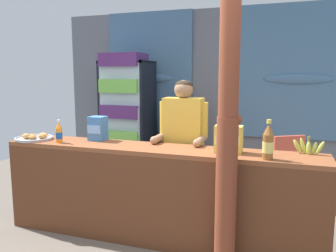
% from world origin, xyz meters
% --- Properties ---
extents(ground_plane, '(7.91, 7.91, 0.00)m').
position_xyz_m(ground_plane, '(0.00, 1.22, 0.00)').
color(ground_plane, '#665B51').
extents(back_wall_curtained, '(5.40, 0.22, 2.63)m').
position_xyz_m(back_wall_curtained, '(0.02, 3.09, 1.36)').
color(back_wall_curtained, slate).
rests_on(back_wall_curtained, ground).
extents(stall_counter, '(3.06, 0.46, 0.91)m').
position_xyz_m(stall_counter, '(-0.12, 0.44, 0.55)').
color(stall_counter, brown).
rests_on(stall_counter, ground).
extents(timber_post, '(0.19, 0.17, 2.54)m').
position_xyz_m(timber_post, '(0.60, 0.20, 1.22)').
color(timber_post, brown).
rests_on(timber_post, ground).
extents(drink_fridge, '(0.75, 0.66, 1.91)m').
position_xyz_m(drink_fridge, '(-1.35, 2.46, 1.05)').
color(drink_fridge, black).
rests_on(drink_fridge, ground).
extents(bottle_shelf_rack, '(0.48, 0.28, 1.19)m').
position_xyz_m(bottle_shelf_rack, '(-0.50, 2.70, 0.62)').
color(bottle_shelf_rack, brown).
rests_on(bottle_shelf_rack, ground).
extents(plastic_lawn_chair, '(0.61, 0.61, 0.86)m').
position_xyz_m(plastic_lawn_chair, '(1.02, 2.02, 0.49)').
color(plastic_lawn_chair, '#E5563D').
rests_on(plastic_lawn_chair, ground).
extents(shopkeeper, '(0.51, 0.42, 1.54)m').
position_xyz_m(shopkeeper, '(0.03, 0.93, 0.97)').
color(shopkeeper, '#28282D').
rests_on(shopkeeper, ground).
extents(soda_bottle_iced_tea, '(0.09, 0.09, 0.32)m').
position_xyz_m(soda_bottle_iced_tea, '(0.90, 0.39, 1.05)').
color(soda_bottle_iced_tea, brown).
rests_on(soda_bottle_iced_tea, stall_counter).
extents(soda_bottle_orange_soda, '(0.07, 0.07, 0.24)m').
position_xyz_m(soda_bottle_orange_soda, '(-1.12, 0.43, 1.01)').
color(soda_bottle_orange_soda, orange).
rests_on(soda_bottle_orange_soda, stall_counter).
extents(snack_box_instant_noodle, '(0.24, 0.14, 0.24)m').
position_xyz_m(snack_box_instant_noodle, '(0.56, 0.54, 1.03)').
color(snack_box_instant_noodle, '#EAD14C').
rests_on(snack_box_instant_noodle, stall_counter).
extents(snack_box_biscuit, '(0.16, 0.16, 0.25)m').
position_xyz_m(snack_box_biscuit, '(-0.82, 0.67, 1.04)').
color(snack_box_biscuit, '#3D75B7').
rests_on(snack_box_biscuit, stall_counter).
extents(pastry_tray, '(0.39, 0.39, 0.07)m').
position_xyz_m(pastry_tray, '(-1.47, 0.48, 0.93)').
color(pastry_tray, '#BCBCC1').
rests_on(pastry_tray, stall_counter).
extents(banana_bunch, '(0.27, 0.06, 0.16)m').
position_xyz_m(banana_bunch, '(1.21, 0.70, 0.97)').
color(banana_bunch, '#B7C647').
rests_on(banana_bunch, stall_counter).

